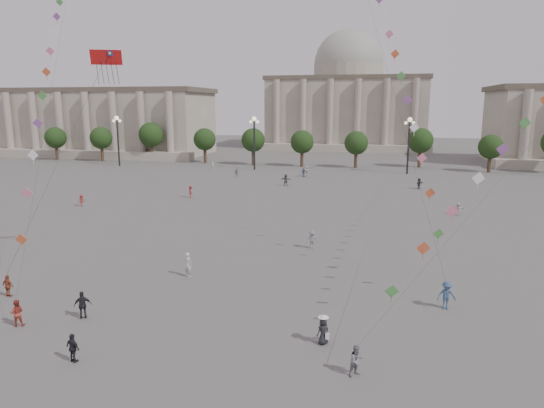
# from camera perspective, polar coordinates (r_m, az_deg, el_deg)

# --- Properties ---
(ground) EXTENTS (360.00, 360.00, 0.00)m
(ground) POSITION_cam_1_polar(r_m,az_deg,el_deg) (29.48, -6.36, -14.42)
(ground) COLOR #54514F
(ground) RESTS_ON ground
(hall_west) EXTENTS (84.00, 26.22, 17.20)m
(hall_west) POSITION_cam_1_polar(r_m,az_deg,el_deg) (145.44, -23.55, 8.86)
(hall_west) COLOR gray
(hall_west) RESTS_ON ground
(hall_central) EXTENTS (48.30, 34.30, 35.50)m
(hall_central) POSITION_cam_1_polar(r_m,az_deg,el_deg) (154.58, 8.83, 11.93)
(hall_central) COLOR gray
(hall_central) RESTS_ON ground
(tree_row) EXTENTS (137.12, 5.12, 8.00)m
(tree_row) POSITION_cam_1_polar(r_m,az_deg,el_deg) (103.74, 7.12, 7.34)
(tree_row) COLOR #3C2D1E
(tree_row) RESTS_ON ground
(lamp_post_far_west) EXTENTS (2.00, 0.90, 10.65)m
(lamp_post_far_west) POSITION_cam_1_polar(r_m,az_deg,el_deg) (109.26, -17.73, 8.12)
(lamp_post_far_west) COLOR #262628
(lamp_post_far_west) RESTS_ON ground
(lamp_post_mid_west) EXTENTS (2.00, 0.90, 10.65)m
(lamp_post_mid_west) POSITION_cam_1_polar(r_m,az_deg,el_deg) (98.13, -2.10, 8.33)
(lamp_post_mid_west) COLOR #262628
(lamp_post_mid_west) RESTS_ON ground
(lamp_post_mid_east) EXTENTS (2.00, 0.90, 10.65)m
(lamp_post_mid_east) POSITION_cam_1_polar(r_m,az_deg,el_deg) (95.51, 15.83, 7.81)
(lamp_post_mid_east) COLOR #262628
(lamp_post_mid_east) RESTS_ON ground
(person_crowd_0) EXTENTS (0.99, 0.95, 1.65)m
(person_crowd_0) POSITION_cam_1_polar(r_m,az_deg,el_deg) (88.58, 3.73, 3.72)
(person_crowd_0) COLOR navy
(person_crowd_0) RESTS_ON ground
(person_crowd_2) EXTENTS (0.93, 1.14, 1.54)m
(person_crowd_2) POSITION_cam_1_polar(r_m,az_deg,el_deg) (67.34, -21.49, 0.39)
(person_crowd_2) COLOR maroon
(person_crowd_2) RESTS_ON ground
(person_crowd_4) EXTENTS (1.32, 1.86, 1.94)m
(person_crowd_4) POSITION_cam_1_polar(r_m,az_deg,el_deg) (89.59, 4.15, 3.89)
(person_crowd_4) COLOR silver
(person_crowd_4) RESTS_ON ground
(person_crowd_6) EXTENTS (1.22, 0.88, 1.70)m
(person_crowd_6) POSITION_cam_1_polar(r_m,az_deg,el_deg) (44.42, 4.75, -4.19)
(person_crowd_6) COLOR slate
(person_crowd_6) RESTS_ON ground
(person_crowd_7) EXTENTS (1.48, 0.60, 1.55)m
(person_crowd_7) POSITION_cam_1_polar(r_m,az_deg,el_deg) (61.63, 21.06, -0.55)
(person_crowd_7) COLOR silver
(person_crowd_7) RESTS_ON ground
(person_crowd_9) EXTENTS (1.37, 1.57, 1.71)m
(person_crowd_9) POSITION_cam_1_polar(r_m,az_deg,el_deg) (79.10, 16.93, 2.32)
(person_crowd_9) COLOR #222228
(person_crowd_9) RESTS_ON ground
(person_crowd_10) EXTENTS (0.48, 0.64, 1.58)m
(person_crowd_10) POSITION_cam_1_polar(r_m,az_deg,el_deg) (99.09, -6.95, 4.47)
(person_crowd_10) COLOR silver
(person_crowd_10) RESTS_ON ground
(person_crowd_12) EXTENTS (1.81, 0.77, 1.90)m
(person_crowd_12) POSITION_cam_1_polar(r_m,az_deg,el_deg) (78.93, 1.65, 2.86)
(person_crowd_12) COLOR #5A5A5E
(person_crowd_12) RESTS_ON ground
(person_crowd_13) EXTENTS (0.83, 0.72, 1.91)m
(person_crowd_13) POSITION_cam_1_polar(r_m,az_deg,el_deg) (37.74, -9.85, -7.03)
(person_crowd_13) COLOR silver
(person_crowd_13) RESTS_ON ground
(person_crowd_16) EXTENTS (0.97, 0.70, 1.52)m
(person_crowd_16) POSITION_cam_1_polar(r_m,az_deg,el_deg) (88.92, -4.21, 3.70)
(person_crowd_16) COLOR slate
(person_crowd_16) RESTS_ON ground
(person_crowd_17) EXTENTS (1.16, 1.27, 1.71)m
(person_crowd_17) POSITION_cam_1_polar(r_m,az_deg,el_deg) (69.57, -9.54, 1.45)
(person_crowd_17) COLOR maroon
(person_crowd_17) RESTS_ON ground
(tourist_0) EXTENTS (0.95, 0.50, 1.54)m
(tourist_0) POSITION_cam_1_polar(r_m,az_deg,el_deg) (38.07, -28.63, -8.46)
(tourist_0) COLOR #974329
(tourist_0) RESTS_ON ground
(tourist_1) EXTENTS (0.98, 0.65, 1.55)m
(tourist_1) POSITION_cam_1_polar(r_m,az_deg,el_deg) (27.58, -22.37, -15.39)
(tourist_1) COLOR black
(tourist_1) RESTS_ON ground
(tourist_4) EXTENTS (1.10, 0.88, 1.74)m
(tourist_4) POSITION_cam_1_polar(r_m,az_deg,el_deg) (32.43, -21.37, -11.01)
(tourist_4) COLOR black
(tourist_4) RESTS_ON ground
(kite_flyer_0) EXTENTS (0.99, 0.91, 1.63)m
(kite_flyer_0) POSITION_cam_1_polar(r_m,az_deg,el_deg) (33.03, -27.81, -11.26)
(kite_flyer_0) COLOR #A0362B
(kite_flyer_0) RESTS_ON ground
(kite_flyer_1) EXTENTS (1.32, 0.92, 1.87)m
(kite_flyer_1) POSITION_cam_1_polar(r_m,az_deg,el_deg) (33.48, 19.84, -10.06)
(kite_flyer_1) COLOR #324E71
(kite_flyer_1) RESTS_ON ground
(kite_flyer_2) EXTENTS (0.96, 0.94, 1.56)m
(kite_flyer_2) POSITION_cam_1_polar(r_m,az_deg,el_deg) (24.91, 9.92, -17.69)
(kite_flyer_2) COLOR slate
(kite_flyer_2) RESTS_ON ground
(hat_person) EXTENTS (0.87, 0.86, 1.69)m
(hat_person) POSITION_cam_1_polar(r_m,az_deg,el_deg) (27.49, 6.05, -14.53)
(hat_person) COLOR black
(hat_person) RESTS_ON ground
(dragon_kite) EXTENTS (3.56, 3.82, 16.67)m
(dragon_kite) POSITION_cam_1_polar(r_m,az_deg,el_deg) (38.40, -18.95, 14.81)
(dragon_kite) COLOR red
(dragon_kite) RESTS_ON ground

